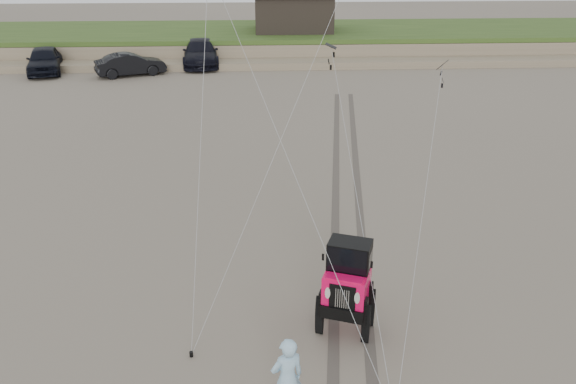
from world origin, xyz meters
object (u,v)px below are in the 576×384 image
cabin (293,11)px  truck_b (130,64)px  truck_a (45,60)px  jeep (346,297)px  man (287,379)px  truck_c (201,53)px

cabin → truck_b: 14.28m
truck_a → jeep: 33.11m
truck_b → jeep: 29.57m
cabin → truck_b: (-11.38, -8.26, -2.49)m
jeep → truck_a: bearing=139.9°
truck_b → man: size_ratio=2.59×
truck_c → man: 33.75m
jeep → man: jeep is taller
truck_a → man: 34.63m
truck_c → jeep: bearing=-84.2°
man → truck_c: bearing=-102.1°
truck_a → truck_c: size_ratio=0.84×
truck_a → truck_b: size_ratio=1.14×
truck_b → truck_c: (4.38, 3.27, 0.15)m
cabin → truck_c: bearing=-144.5°
truck_b → man: 31.45m
jeep → truck_b: bearing=130.9°
jeep → man: size_ratio=2.72×
truck_b → jeep: jeep is taller
truck_b → truck_c: truck_c is taller
cabin → truck_b: bearing=-144.0°
cabin → truck_a: bearing=-157.7°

